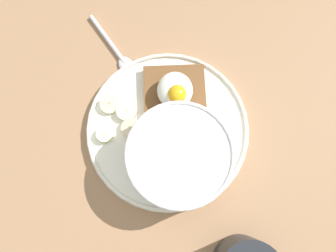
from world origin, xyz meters
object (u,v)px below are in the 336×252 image
object	(u,v)px
banana_slice_left	(110,104)
spoon	(117,52)
toast_slice	(175,95)
banana_slice_right	(131,128)
oatmeal_bowl	(179,157)
poached_egg	(176,91)
banana_slice_back	(127,111)
banana_slice_front	(105,134)

from	to	relation	value
banana_slice_left	spoon	xyz separation A→B (cm)	(-9.70, 0.63, -1.24)
toast_slice	spoon	xyz separation A→B (cm)	(-8.30, -9.79, -1.40)
banana_slice_right	spoon	world-z (taller)	banana_slice_right
oatmeal_bowl	poached_egg	distance (cm)	10.20
poached_egg	spoon	xyz separation A→B (cm)	(-8.50, -9.84, -3.92)
banana_slice_back	spoon	world-z (taller)	banana_slice_back
banana_slice_left	banana_slice_right	distance (cm)	5.17
banana_slice_front	toast_slice	bearing A→B (deg)	119.78
poached_egg	banana_slice_back	world-z (taller)	poached_egg
oatmeal_bowl	banana_slice_left	bearing A→B (deg)	-129.60
toast_slice	spoon	world-z (taller)	toast_slice
oatmeal_bowl	banana_slice_left	world-z (taller)	oatmeal_bowl
banana_slice_left	banana_slice_back	bearing A→B (deg)	68.10
banana_slice_front	spoon	world-z (taller)	banana_slice_front
banana_slice_front	banana_slice_back	size ratio (longest dim) A/B	0.87
toast_slice	poached_egg	distance (cm)	2.53
banana_slice_front	banana_slice_left	size ratio (longest dim) A/B	1.08
banana_slice_back	banana_slice_front	bearing A→B (deg)	-41.30
banana_slice_right	spoon	bearing A→B (deg)	-168.37
banana_slice_left	oatmeal_bowl	bearing A→B (deg)	50.40
poached_egg	banana_slice_back	bearing A→B (deg)	-73.47
poached_egg	spoon	distance (cm)	13.58
spoon	banana_slice_left	bearing A→B (deg)	-3.73
poached_egg	banana_slice_left	xyz separation A→B (cm)	(1.20, -10.48, -2.68)
poached_egg	banana_slice_right	size ratio (longest dim) A/B	2.41
banana_slice_back	banana_slice_right	distance (cm)	2.87
banana_slice_front	banana_slice_back	world-z (taller)	same
toast_slice	banana_slice_left	distance (cm)	10.52
oatmeal_bowl	banana_slice_left	size ratio (longest dim) A/B	4.52
spoon	toast_slice	bearing A→B (deg)	49.71
poached_egg	banana_slice_back	xyz separation A→B (cm)	(2.30, -7.75, -2.74)
toast_slice	banana_slice_front	size ratio (longest dim) A/B	2.82
toast_slice	spoon	size ratio (longest dim) A/B	0.87
banana_slice_right	banana_slice_back	bearing A→B (deg)	-165.93
toast_slice	banana_slice_right	world-z (taller)	banana_slice_right
banana_slice_back	banana_slice_right	world-z (taller)	banana_slice_right
banana_slice_right	spoon	xyz separation A→B (cm)	(-13.57, -2.79, -1.35)
banana_slice_front	banana_slice_back	distance (cm)	5.09
oatmeal_bowl	banana_slice_front	world-z (taller)	oatmeal_bowl
banana_slice_front	banana_slice_back	xyz separation A→B (cm)	(-3.82, 3.36, -0.01)
banana_slice_front	banana_slice_right	bearing A→B (deg)	104.48
poached_egg	banana_slice_front	distance (cm)	12.97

